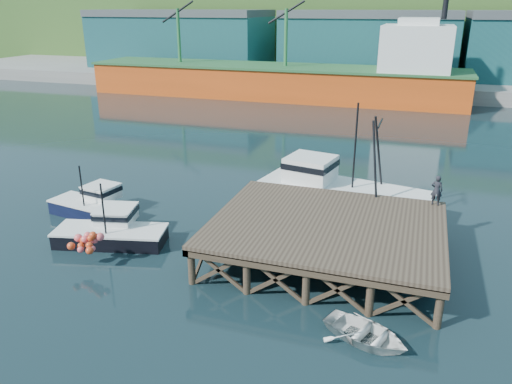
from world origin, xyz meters
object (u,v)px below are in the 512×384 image
at_px(trawler, 340,191).
at_px(dinghy, 366,334).
at_px(boat_black, 112,230).
at_px(boat_navy, 94,205).
at_px(dockworker, 437,190).

bearing_deg(trawler, dinghy, -64.71).
height_order(boat_black, trawler, trawler).
xyz_separation_m(boat_black, dinghy, (15.01, -4.67, -0.34)).
relative_size(boat_navy, dinghy, 1.68).
xyz_separation_m(boat_navy, trawler, (15.09, 5.39, 0.79)).
bearing_deg(dinghy, boat_black, 95.45).
height_order(dinghy, dockworker, dockworker).
bearing_deg(boat_navy, dinghy, -13.31).
relative_size(boat_black, trawler, 0.58).
bearing_deg(dockworker, boat_black, 27.91).
height_order(boat_navy, boat_black, boat_black).
distance_m(boat_black, trawler, 14.46).
bearing_deg(dockworker, boat_navy, 17.00).
distance_m(boat_navy, trawler, 16.04).
bearing_deg(dinghy, trawler, 36.80).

